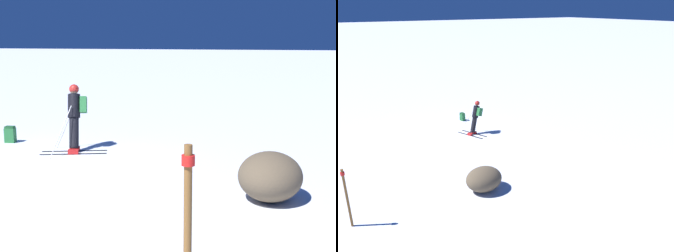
% 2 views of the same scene
% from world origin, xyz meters
% --- Properties ---
extents(ground_plane, '(300.00, 300.00, 0.00)m').
position_xyz_m(ground_plane, '(0.00, 0.00, 0.00)').
color(ground_plane, white).
extents(skier, '(1.51, 1.83, 1.87)m').
position_xyz_m(skier, '(-1.80, -0.10, 1.04)').
color(skier, black).
rests_on(skier, ground).
extents(spare_backpack, '(0.28, 0.34, 0.50)m').
position_xyz_m(spare_backpack, '(-2.09, -2.48, 0.24)').
color(spare_backpack, '#236633').
rests_on(spare_backpack, ground).
extents(exposed_boulder_0, '(1.44, 1.23, 0.94)m').
position_xyz_m(exposed_boulder_0, '(0.82, 5.49, 0.47)').
color(exposed_boulder_0, brown).
rests_on(exposed_boulder_0, ground).
extents(trail_marker, '(0.13, 0.13, 2.08)m').
position_xyz_m(trail_marker, '(5.56, 5.13, 1.14)').
color(trail_marker, brown).
rests_on(trail_marker, ground).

